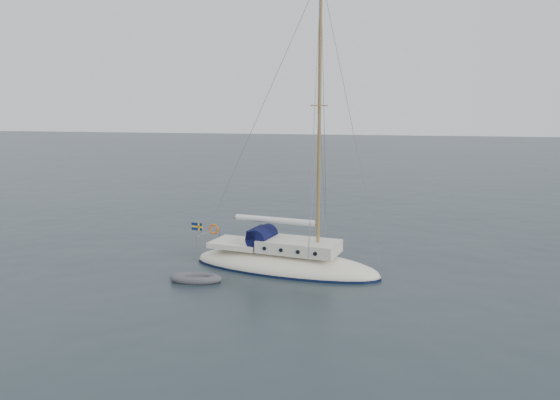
# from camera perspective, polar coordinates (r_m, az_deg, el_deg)

# --- Properties ---
(ground) EXTENTS (300.00, 300.00, 0.00)m
(ground) POSITION_cam_1_polar(r_m,az_deg,el_deg) (27.17, -1.31, -8.19)
(ground) COLOR black
(ground) RESTS_ON ground
(sailboat) EXTENTS (10.63, 3.18, 15.15)m
(sailboat) POSITION_cam_1_polar(r_m,az_deg,el_deg) (28.29, 0.51, -5.05)
(sailboat) COLOR #F0E8CC
(sailboat) RESTS_ON ground
(dinghy) EXTENTS (2.55, 1.15, 0.37)m
(dinghy) POSITION_cam_1_polar(r_m,az_deg,el_deg) (26.95, -8.79, -8.09)
(dinghy) COLOR #525357
(dinghy) RESTS_ON ground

